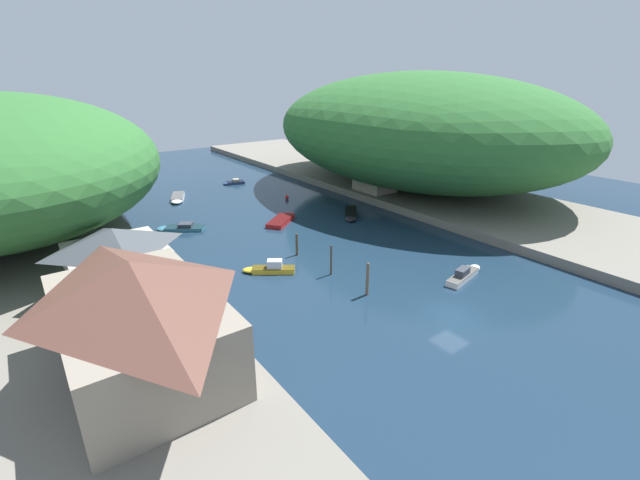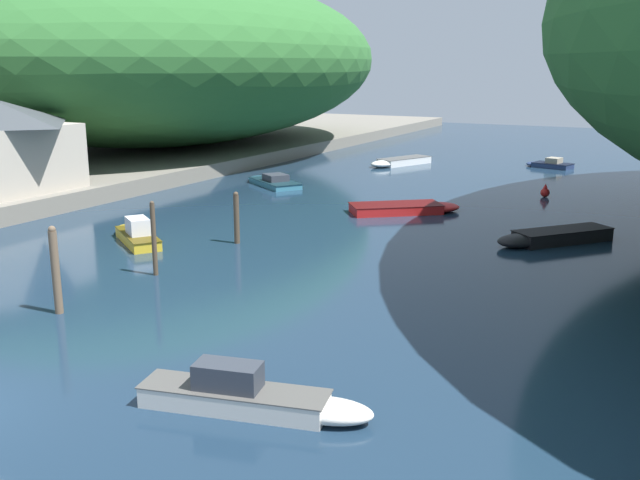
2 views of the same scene
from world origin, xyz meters
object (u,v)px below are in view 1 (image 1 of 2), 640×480
boat_white_cruiser (180,228)px  waterfront_building (138,315)px  boathouse_shed (117,258)px  right_bank_cottage (375,176)px  boat_mid_channel (234,182)px  channel_buoy_near (287,197)px  boat_far_right_bank (269,269)px  boat_navy_launch (178,198)px  person_on_quay (160,275)px  boat_cabin_cruiser (283,219)px  person_by_boathouse (155,269)px  boat_near_quay (465,274)px  boat_yellow_tender (351,214)px

boat_white_cruiser → waterfront_building: bearing=-168.7°
boathouse_shed → right_bank_cottage: size_ratio=1.30×
boat_mid_channel → channel_buoy_near: size_ratio=4.63×
boat_far_right_bank → right_bank_cottage: bearing=-26.6°
boat_navy_launch → person_on_quay: 32.48m
channel_buoy_near → boat_cabin_cruiser: bearing=-124.9°
channel_buoy_near → person_on_quay: bearing=-141.4°
boat_mid_channel → boat_white_cruiser: (-16.14, -18.59, 0.00)m
boat_mid_channel → person_on_quay: person_on_quay is taller
right_bank_cottage → channel_buoy_near: bearing=149.6°
boat_mid_channel → person_by_boathouse: person_by_boathouse is taller
boat_navy_launch → boat_far_right_bank: bearing=110.0°
waterfront_building → right_bank_cottage: waterfront_building is taller
boat_mid_channel → boat_near_quay: bearing=-164.3°
boat_far_right_bank → boathouse_shed: bearing=114.6°
boat_white_cruiser → boat_yellow_tender: 22.79m
waterfront_building → boat_near_quay: bearing=-5.0°
right_bank_cottage → boat_navy_launch: right_bank_cottage is taller
boat_yellow_tender → boat_mid_channel: bearing=-39.2°
boat_white_cruiser → boat_far_right_bank: (2.89, -17.65, 0.11)m
boat_mid_channel → boat_white_cruiser: 24.62m
waterfront_building → boat_far_right_bank: 17.93m
person_by_boathouse → boat_yellow_tender: bearing=-75.3°
boathouse_shed → boat_white_cruiser: 18.60m
boat_mid_channel → boat_navy_launch: (-11.80, -4.70, 0.03)m
boathouse_shed → boat_far_right_bank: boathouse_shed is taller
boathouse_shed → boat_cabin_cruiser: (22.53, 10.39, -3.70)m
boat_mid_channel → boat_white_cruiser: boat_white_cruiser is taller
person_on_quay → boat_mid_channel: bearing=-32.0°
boat_mid_channel → boat_near_quay: size_ratio=0.67×
boat_far_right_bank → boat_navy_launch: size_ratio=0.77×
boat_mid_channel → person_by_boathouse: 40.87m
boat_mid_channel → boathouse_shed: bearing=155.8°
boat_mid_channel → person_on_quay: size_ratio=2.45×
boat_cabin_cruiser → boat_white_cruiser: 13.21m
boat_navy_launch → person_by_boathouse: size_ratio=3.88×
waterfront_building → right_bank_cottage: (42.11, 24.40, -1.42)m
boat_far_right_bank → boat_navy_launch: boat_far_right_bank is taller
boathouse_shed → channel_buoy_near: bearing=33.9°
person_on_quay → person_by_boathouse: size_ratio=1.00×
right_bank_cottage → boat_white_cruiser: bearing=174.5°
boathouse_shed → right_bank_cottage: bearing=16.6°
boat_near_quay → person_by_boathouse: person_by_boathouse is taller
boathouse_shed → boat_cabin_cruiser: size_ratio=1.29×
boathouse_shed → boat_far_right_bank: size_ratio=1.67×
boat_mid_channel → boat_far_right_bank: bearing=173.7°
right_bank_cottage → boat_near_quay: right_bank_cottage is taller
boat_cabin_cruiser → boat_mid_channel: 23.63m
person_on_quay → person_by_boathouse: (-0.02, 1.52, 0.00)m
boat_mid_channel → person_on_quay: (-23.36, -35.00, 1.80)m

